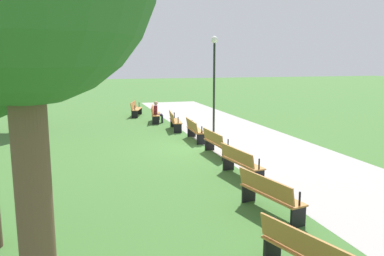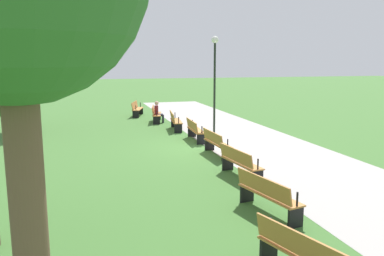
# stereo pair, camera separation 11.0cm
# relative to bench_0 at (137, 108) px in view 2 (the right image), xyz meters

# --- Properties ---
(ground_plane) EXTENTS (120.00, 120.00, 0.00)m
(ground_plane) POSITION_rel_bench_0_xyz_m (9.56, 1.50, -0.47)
(ground_plane) COLOR #3D6B2D
(path_paving) EXTENTS (34.12, 4.43, 0.01)m
(path_paving) POSITION_rel_bench_0_xyz_m (9.56, 3.70, -0.47)
(path_paving) COLOR #A39E99
(path_paving) RESTS_ON ground
(bench_0) EXTENTS (1.87, 0.98, 0.89)m
(bench_0) POSITION_rel_bench_0_xyz_m (0.00, 0.00, 0.00)
(bench_0) COLOR #B27538
(bench_0) RESTS_ON ground
(bench_1) EXTENTS (1.87, 0.84, 0.89)m
(bench_1) POSITION_rel_bench_0_xyz_m (2.68, 0.70, 0.00)
(bench_1) COLOR #B27538
(bench_1) RESTS_ON ground
(bench_2) EXTENTS (1.86, 0.70, 0.89)m
(bench_2) POSITION_rel_bench_0_xyz_m (5.41, 1.16, 0.00)
(bench_2) COLOR #B27538
(bench_2) RESTS_ON ground
(bench_3) EXTENTS (1.83, 0.55, 0.89)m
(bench_3) POSITION_rel_bench_0_xyz_m (8.17, 1.40, 0.00)
(bench_3) COLOR #B27538
(bench_3) RESTS_ON ground
(bench_4) EXTENTS (1.83, 0.55, 0.89)m
(bench_4) POSITION_rel_bench_0_xyz_m (10.94, 1.40, 0.00)
(bench_4) COLOR #B27538
(bench_4) RESTS_ON ground
(bench_5) EXTENTS (1.86, 0.70, 0.89)m
(bench_5) POSITION_rel_bench_0_xyz_m (13.70, 1.16, 0.00)
(bench_5) COLOR #B27538
(bench_5) RESTS_ON ground
(bench_6) EXTENTS (1.87, 0.84, 0.89)m
(bench_6) POSITION_rel_bench_0_xyz_m (16.43, 0.70, 0.00)
(bench_6) COLOR #B27538
(bench_6) RESTS_ON ground
(bench_7) EXTENTS (1.87, 0.98, 0.89)m
(bench_7) POSITION_rel_bench_0_xyz_m (19.11, 0.00, 0.00)
(bench_7) COLOR #B27538
(bench_7) RESTS_ON ground
(person_seated) EXTENTS (0.41, 0.57, 1.20)m
(person_seated) POSITION_rel_bench_0_xyz_m (2.94, 0.79, 0.16)
(person_seated) COLOR maroon
(person_seated) RESTS_ON ground
(tree_2) EXTENTS (3.34, 3.34, 5.39)m
(tree_2) POSITION_rel_bench_0_xyz_m (3.74, -6.28, 3.24)
(tree_2) COLOR brown
(tree_2) RESTS_ON ground
(lamp_post) EXTENTS (0.32, 0.32, 4.49)m
(lamp_post) POSITION_rel_bench_0_xyz_m (6.80, 2.74, 2.60)
(lamp_post) COLOR black
(lamp_post) RESTS_ON ground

